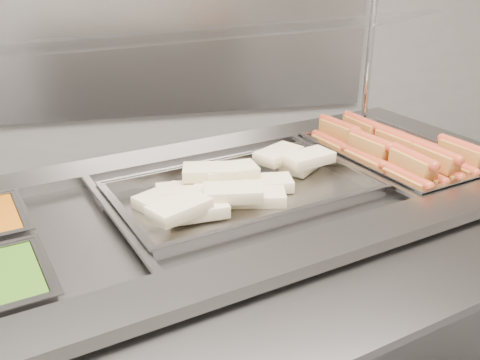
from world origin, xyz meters
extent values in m
cube|color=#A7A19C|center=(0.00, 2.45, 1.20)|extent=(3.00, 0.04, 1.20)
cube|color=slate|center=(0.14, 0.39, 0.47)|extent=(2.08, 1.33, 0.93)
cube|color=gray|center=(0.25, 0.03, 0.95)|extent=(1.97, 0.71, 0.03)
cube|color=gray|center=(0.03, 0.75, 0.95)|extent=(1.97, 0.71, 0.03)
cube|color=gray|center=(1.04, 0.66, 0.95)|extent=(0.31, 0.62, 0.03)
cube|color=black|center=(0.14, 0.39, 0.83)|extent=(1.84, 1.09, 0.02)
cube|color=gray|center=(0.58, 0.52, 0.96)|extent=(0.20, 0.59, 0.01)
cube|color=gray|center=(-0.17, 0.30, 0.96)|extent=(0.20, 0.59, 0.01)
cube|color=gray|center=(0.30, -0.14, 0.91)|extent=(1.92, 0.81, 0.02)
cylinder|color=silver|center=(0.84, 0.97, 1.20)|extent=(0.03, 0.03, 0.47)
cube|color=silver|center=(0.08, 0.60, 1.37)|extent=(1.78, 0.81, 0.09)
cube|color=#A85723|center=(0.71, 0.37, 0.94)|extent=(0.10, 0.17, 0.06)
cylinder|color=#C84E24|center=(0.71, 0.37, 0.97)|extent=(0.08, 0.18, 0.03)
cube|color=#A85723|center=(0.65, 0.55, 0.94)|extent=(0.10, 0.17, 0.06)
cylinder|color=#C84E24|center=(0.65, 0.55, 0.97)|extent=(0.08, 0.18, 0.03)
cube|color=#A85723|center=(0.60, 0.73, 0.94)|extent=(0.10, 0.17, 0.06)
cylinder|color=#C84E24|center=(0.60, 0.73, 0.97)|extent=(0.08, 0.18, 0.03)
cube|color=#A85723|center=(0.77, 0.39, 0.94)|extent=(0.09, 0.17, 0.06)
cylinder|color=#C84E24|center=(0.77, 0.39, 0.97)|extent=(0.08, 0.18, 0.03)
cube|color=#A85723|center=(0.72, 0.57, 0.94)|extent=(0.10, 0.17, 0.06)
cylinder|color=#C84E24|center=(0.72, 0.57, 0.97)|extent=(0.08, 0.18, 0.03)
cube|color=#A85723|center=(0.66, 0.74, 0.94)|extent=(0.10, 0.17, 0.06)
cylinder|color=#C84E24|center=(0.66, 0.74, 0.97)|extent=(0.09, 0.18, 0.03)
cube|color=#A85723|center=(0.83, 0.41, 0.94)|extent=(0.10, 0.17, 0.06)
cylinder|color=#C84E24|center=(0.83, 0.41, 0.97)|extent=(0.08, 0.18, 0.03)
cube|color=#A85723|center=(0.78, 0.58, 0.94)|extent=(0.10, 0.17, 0.06)
cylinder|color=#C84E24|center=(0.78, 0.58, 0.97)|extent=(0.08, 0.18, 0.03)
cube|color=#A85723|center=(0.73, 0.76, 0.94)|extent=(0.10, 0.17, 0.06)
cylinder|color=#C84E24|center=(0.73, 0.76, 0.97)|extent=(0.08, 0.18, 0.03)
cube|color=#A85723|center=(0.90, 0.42, 0.94)|extent=(0.10, 0.17, 0.06)
cylinder|color=#C84E24|center=(0.90, 0.42, 0.97)|extent=(0.09, 0.18, 0.03)
cube|color=#A85723|center=(0.84, 0.60, 0.94)|extent=(0.10, 0.17, 0.06)
cylinder|color=#C84E24|center=(0.84, 0.60, 0.97)|extent=(0.09, 0.18, 0.03)
cube|color=#A85723|center=(0.79, 0.78, 0.94)|extent=(0.10, 0.17, 0.06)
cylinder|color=#C84E24|center=(0.79, 0.78, 0.97)|extent=(0.09, 0.18, 0.03)
cube|color=#A85723|center=(0.96, 0.44, 0.94)|extent=(0.10, 0.17, 0.06)
cylinder|color=#C84E24|center=(0.96, 0.44, 0.97)|extent=(0.09, 0.18, 0.03)
cube|color=#A85723|center=(0.91, 0.62, 0.94)|extent=(0.10, 0.17, 0.06)
cylinder|color=#C84E24|center=(0.91, 0.62, 0.97)|extent=(0.09, 0.18, 0.03)
cube|color=#A85723|center=(0.85, 0.80, 0.94)|extent=(0.10, 0.17, 0.06)
cylinder|color=#C84E24|center=(0.85, 0.80, 0.97)|extent=(0.09, 0.18, 0.03)
cube|color=#A85723|center=(0.73, 0.39, 1.00)|extent=(0.09, 0.17, 0.06)
cylinder|color=#C84E24|center=(0.73, 0.39, 1.02)|extent=(0.07, 0.18, 0.03)
cube|color=#A85723|center=(0.67, 0.56, 1.00)|extent=(0.10, 0.17, 0.06)
cylinder|color=#C84E24|center=(0.67, 0.56, 1.02)|extent=(0.09, 0.18, 0.03)
cube|color=#A85723|center=(0.63, 0.74, 1.00)|extent=(0.11, 0.17, 0.06)
cylinder|color=#C84E24|center=(0.63, 0.74, 1.02)|extent=(0.09, 0.18, 0.03)
cube|color=#A85723|center=(0.82, 0.41, 1.00)|extent=(0.10, 0.17, 0.06)
cylinder|color=#C84E24|center=(0.82, 0.41, 1.02)|extent=(0.08, 0.18, 0.03)
cube|color=#A85723|center=(0.78, 0.57, 1.00)|extent=(0.10, 0.17, 0.06)
cylinder|color=#C84E24|center=(0.78, 0.57, 1.02)|extent=(0.09, 0.18, 0.03)
cube|color=#A85723|center=(0.73, 0.76, 1.00)|extent=(0.09, 0.17, 0.06)
cylinder|color=#C84E24|center=(0.73, 0.76, 1.02)|extent=(0.07, 0.18, 0.03)
cube|color=#A85723|center=(0.94, 0.43, 1.00)|extent=(0.10, 0.17, 0.06)
cylinder|color=#C84E24|center=(0.94, 0.43, 1.02)|extent=(0.08, 0.18, 0.03)
cube|color=beige|center=(0.14, 0.44, 0.96)|extent=(0.16, 0.10, 0.03)
cube|color=beige|center=(0.23, 0.36, 0.95)|extent=(0.18, 0.12, 0.03)
cube|color=beige|center=(0.03, 0.44, 0.95)|extent=(0.16, 0.09, 0.03)
cube|color=beige|center=(0.13, 0.40, 0.96)|extent=(0.17, 0.12, 0.03)
cube|color=beige|center=(0.44, 0.57, 0.95)|extent=(0.18, 0.18, 0.03)
cube|color=beige|center=(-0.04, 0.41, 0.95)|extent=(0.18, 0.17, 0.03)
cube|color=beige|center=(0.28, 0.44, 0.95)|extent=(0.17, 0.11, 0.03)
cube|color=beige|center=(0.05, 0.30, 0.96)|extent=(0.17, 0.11, 0.03)
cube|color=beige|center=(0.18, 0.48, 0.99)|extent=(0.17, 0.11, 0.03)
cube|color=beige|center=(0.44, 0.53, 0.99)|extent=(0.18, 0.14, 0.03)
cube|color=beige|center=(0.15, 0.33, 0.98)|extent=(0.17, 0.11, 0.03)
cube|color=beige|center=(0.00, 0.26, 0.98)|extent=(0.18, 0.16, 0.03)
cube|color=beige|center=(0.11, 0.47, 0.99)|extent=(0.17, 0.12, 0.03)
cube|color=beige|center=(0.36, 0.58, 0.99)|extent=(0.18, 0.17, 0.03)
camera|label=1|loc=(-0.13, -0.99, 1.61)|focal=40.00mm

